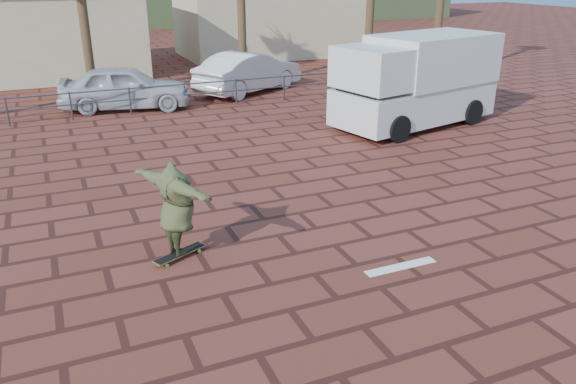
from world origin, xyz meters
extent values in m
plane|color=maroon|center=(0.00, 0.00, 0.00)|extent=(120.00, 120.00, 0.00)
cube|color=white|center=(0.70, -1.20, 0.00)|extent=(1.40, 0.22, 0.01)
cylinder|color=#47494F|center=(-6.00, 12.00, 0.50)|extent=(0.06, 0.06, 1.00)
cylinder|color=#47494F|center=(-4.00, 12.00, 0.50)|extent=(0.06, 0.06, 1.00)
cylinder|color=#47494F|center=(-2.00, 12.00, 0.50)|extent=(0.06, 0.06, 1.00)
cylinder|color=#47494F|center=(0.00, 12.00, 0.50)|extent=(0.06, 0.06, 1.00)
cylinder|color=#47494F|center=(2.00, 12.00, 0.50)|extent=(0.06, 0.06, 1.00)
cylinder|color=#47494F|center=(4.00, 12.00, 0.50)|extent=(0.06, 0.06, 1.00)
cylinder|color=#47494F|center=(6.00, 12.00, 0.50)|extent=(0.06, 0.06, 1.00)
cylinder|color=#47494F|center=(8.00, 12.00, 0.50)|extent=(0.06, 0.06, 1.00)
cylinder|color=#47494F|center=(10.00, 12.00, 0.50)|extent=(0.06, 0.06, 1.00)
cylinder|color=#47494F|center=(12.00, 12.00, 0.50)|extent=(0.06, 0.06, 1.00)
cylinder|color=#47494F|center=(0.00, 12.00, 0.95)|extent=(24.00, 0.05, 0.05)
cylinder|color=#47494F|center=(0.00, 12.00, 0.55)|extent=(24.00, 0.05, 0.05)
cylinder|color=brown|center=(3.50, 15.50, 3.25)|extent=(0.36, 0.36, 6.50)
cube|color=beige|center=(-6.00, 22.00, 2.00)|extent=(12.00, 7.00, 4.00)
cube|color=beige|center=(8.00, 24.00, 2.25)|extent=(10.00, 6.00, 4.50)
cube|color=olive|center=(-2.86, 0.68, 0.09)|extent=(1.07, 0.66, 0.02)
cube|color=black|center=(-2.86, 0.68, 0.10)|extent=(1.02, 0.63, 0.00)
cube|color=silver|center=(-3.19, 0.53, 0.06)|extent=(0.13, 0.18, 0.03)
cube|color=silver|center=(-2.52, 0.84, 0.06)|extent=(0.13, 0.18, 0.03)
cylinder|color=#4EC529|center=(-3.15, 0.43, 0.03)|extent=(0.07, 0.05, 0.07)
cylinder|color=#4EC529|center=(-3.24, 0.63, 0.03)|extent=(0.07, 0.05, 0.07)
cylinder|color=#4EC529|center=(-2.48, 0.74, 0.03)|extent=(0.07, 0.05, 0.07)
cylinder|color=#4EC529|center=(-2.57, 0.94, 0.03)|extent=(0.07, 0.05, 0.07)
imported|color=#414826|center=(-2.86, 0.68, 0.99)|extent=(1.41, 2.24, 1.78)
cube|color=silver|center=(6.53, 6.82, 0.79)|extent=(6.04, 3.52, 1.15)
cube|color=silver|center=(7.25, 6.99, 2.15)|extent=(4.63, 3.30, 1.57)
cube|color=silver|center=(4.59, 6.37, 2.10)|extent=(2.16, 2.63, 1.26)
cube|color=black|center=(3.93, 6.22, 1.63)|extent=(0.46, 1.75, 0.68)
cylinder|color=black|center=(4.94, 5.32, 0.42)|extent=(0.88, 0.48, 0.84)
cylinder|color=black|center=(4.45, 7.47, 0.42)|extent=(0.88, 0.48, 0.84)
cylinder|color=black|center=(8.42, 6.12, 0.42)|extent=(0.88, 0.48, 0.84)
cylinder|color=black|center=(7.92, 8.27, 0.42)|extent=(0.88, 0.48, 0.84)
imported|color=silver|center=(-1.99, 13.00, 0.81)|extent=(5.06, 2.93, 1.62)
imported|color=silver|center=(3.27, 14.09, 0.84)|extent=(5.31, 4.02, 1.68)
cylinder|color=gray|center=(8.53, 11.62, 1.20)|extent=(0.07, 0.07, 2.39)
cube|color=#193FB2|center=(8.53, 11.62, 2.17)|extent=(0.49, 0.08, 0.49)
camera|label=1|loc=(-4.64, -8.50, 5.00)|focal=35.00mm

